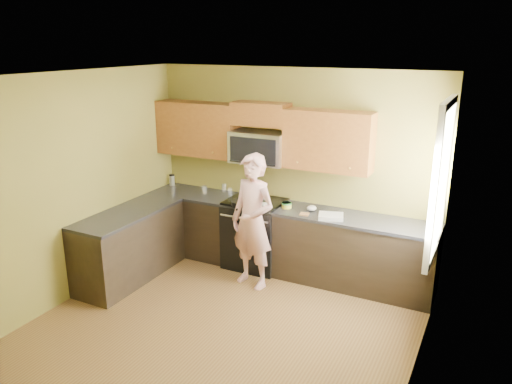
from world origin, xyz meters
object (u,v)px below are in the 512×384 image
Objects in this scene: microwave at (259,163)px; frying_pan at (241,205)px; stove at (255,233)px; travel_mug at (172,185)px; woman at (253,221)px; butter_tub at (287,208)px.

microwave is 1.58× the size of frying_pan.
frying_pan reaches higher than stove.
stove is 1.25× the size of microwave.
microwave is at bearing -2.13° from travel_mug.
stove is 0.54m from frying_pan.
woman is 3.57× the size of frying_pan.
microwave is 5.77× the size of butter_tub.
travel_mug is at bearing 171.32° from woman.
travel_mug is (-1.50, 0.18, 0.45)m from stove.
butter_tub is at bearing 78.49° from woman.
travel_mug reaches higher than butter_tub.
stove is 1.97× the size of frying_pan.
travel_mug is (-1.43, 0.44, -0.03)m from frying_pan.
butter_tub is (0.54, 0.24, -0.03)m from frying_pan.
frying_pan is (-0.07, -0.26, 0.47)m from stove.
travel_mug is (-1.97, 0.19, 0.00)m from butter_tub.
stove is 1.58m from travel_mug.
butter_tub is 0.77× the size of travel_mug.
stove is at bearing 178.45° from butter_tub.
microwave reaches higher than stove.
frying_pan is at bearing 151.93° from woman.
woman reaches higher than stove.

